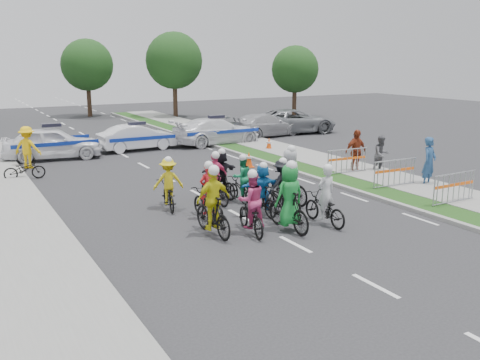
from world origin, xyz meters
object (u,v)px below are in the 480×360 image
cone_0 (249,160)px  civilian_sedan (265,125)px  rider_0 (325,204)px  police_car_1 (137,137)px  barrier_2 (347,162)px  barrier_0 (454,189)px  rider_1 (289,204)px  rider_3 (213,209)px  rider_4 (281,191)px  barrier_1 (395,174)px  spectator_0 (429,162)px  tree_2 (295,69)px  marshal_hiviz (27,147)px  tree_1 (174,61)px  rider_7 (289,181)px  police_car_0 (52,143)px  police_car_2 (216,131)px  rider_2 (251,210)px  civilian_suv (294,121)px  parked_bike (24,169)px  rider_11 (221,177)px  rider_5 (262,193)px  rider_9 (215,184)px  rider_6 (208,200)px  spectator_1 (381,154)px  rider_8 (242,184)px  tree_4 (87,65)px  spectator_2 (356,152)px  cone_1 (269,144)px  rider_10 (168,188)px

cone_0 → civilian_sedan: bearing=54.0°
rider_0 → cone_0: bearing=-106.4°
police_car_1 → barrier_2: 11.68m
barrier_0 → rider_1: bearing=175.3°
rider_3 → cone_0: 9.48m
rider_1 → rider_4: size_ratio=1.12×
barrier_1 → rider_4: bearing=-174.7°
rider_0 → cone_0: (2.27, 8.36, -0.27)m
spectator_0 → barrier_1: size_ratio=0.94×
spectator_0 → tree_2: 25.25m
marshal_hiviz → tree_1: tree_1 is taller
rider_7 → cone_0: 6.24m
police_car_1 → cone_0: size_ratio=5.83×
barrier_2 → police_car_0: bearing=135.5°
police_car_2 → barrier_1: size_ratio=2.56×
rider_2 → civilian_suv: (12.61, 16.13, 0.09)m
barrier_1 → parked_bike: (-11.80, 8.40, -0.15)m
rider_11 → civilian_suv: size_ratio=0.32×
rider_5 → rider_9: 2.01m
rider_1 → spectator_0: bearing=-167.1°
police_car_0 → civilian_sedan: size_ratio=0.94×
rider_6 → rider_1: bearing=122.4°
spectator_1 → tree_1: (0.65, 24.36, 3.75)m
rider_0 → rider_8: rider_0 is taller
civilian_sedan → barrier_1: size_ratio=2.44×
rider_4 → rider_7: rider_7 is taller
rider_3 → tree_4: bearing=-100.6°
spectator_2 → barrier_0: 5.59m
rider_6 → rider_9: 1.74m
rider_3 → spectator_1: size_ratio=1.26×
rider_4 → police_car_1: (-0.20, 13.45, -0.02)m
spectator_0 → civilian_sedan: bearing=68.0°
rider_8 → civilian_sedan: rider_8 is taller
rider_5 → tree_2: tree_2 is taller
civilian_suv → civilian_sedan: bearing=106.6°
rider_5 → barrier_1: rider_5 is taller
cone_0 → marshal_hiviz: bearing=152.2°
spectator_0 → tree_1: bearing=72.2°
police_car_2 → tree_2: bearing=-53.2°
rider_7 → police_car_2: bearing=-111.1°
rider_9 → civilian_suv: size_ratio=0.32×
rider_1 → civilian_sedan: (9.14, 16.05, -0.08)m
rider_3 → rider_11: bearing=-122.8°
rider_1 → spectator_1: rider_1 is taller
rider_3 → spectator_0: (9.71, 1.19, 0.18)m
police_car_0 → police_car_1: 4.43m
rider_9 → civilian_suv: 17.69m
rider_3 → cone_1: rider_3 is taller
rider_0 → police_car_1: size_ratio=0.45×
rider_10 → rider_6: bearing=122.2°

